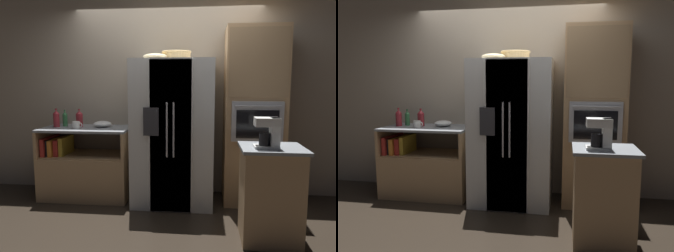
{
  "view_description": "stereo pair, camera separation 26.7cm",
  "coord_description": "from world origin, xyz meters",
  "views": [
    {
      "loc": [
        0.51,
        -4.0,
        1.52
      ],
      "look_at": [
        0.06,
        -0.04,
        0.99
      ],
      "focal_mm": 35.0,
      "sensor_mm": 36.0,
      "label": 1
    },
    {
      "loc": [
        0.78,
        -3.96,
        1.52
      ],
      "look_at": [
        0.06,
        -0.04,
        0.99
      ],
      "focal_mm": 35.0,
      "sensor_mm": 36.0,
      "label": 2
    }
  ],
  "objects": [
    {
      "name": "ground_plane",
      "position": [
        0.0,
        0.0,
        0.0
      ],
      "size": [
        20.0,
        20.0,
        0.0
      ],
      "primitive_type": "plane",
      "color": "black"
    },
    {
      "name": "wall_back",
      "position": [
        0.0,
        0.48,
        1.4
      ],
      "size": [
        12.0,
        0.06,
        2.8
      ],
      "color": "tan",
      "rests_on": "ground_plane"
    },
    {
      "name": "counter_left",
      "position": [
        -1.05,
        0.11,
        0.35
      ],
      "size": [
        1.15,
        0.68,
        0.93
      ],
      "color": "tan",
      "rests_on": "ground_plane"
    },
    {
      "name": "refrigerator",
      "position": [
        0.13,
        0.05,
        0.9
      ],
      "size": [
        0.99,
        0.84,
        1.79
      ],
      "color": "silver",
      "rests_on": "ground_plane"
    },
    {
      "name": "wall_oven",
      "position": [
        1.11,
        0.15,
        1.09
      ],
      "size": [
        0.72,
        0.65,
        2.18
      ],
      "color": "tan",
      "rests_on": "ground_plane"
    },
    {
      "name": "island_counter",
      "position": [
        1.15,
        -0.89,
        0.46
      ],
      "size": [
        0.59,
        0.54,
        0.92
      ],
      "color": "tan",
      "rests_on": "ground_plane"
    },
    {
      "name": "wicker_basket",
      "position": [
        0.15,
        0.15,
        1.85
      ],
      "size": [
        0.37,
        0.37,
        0.11
      ],
      "color": "tan",
      "rests_on": "refrigerator"
    },
    {
      "name": "fruit_bowl",
      "position": [
        -0.09,
        -0.02,
        1.83
      ],
      "size": [
        0.29,
        0.29,
        0.07
      ],
      "color": "beige",
      "rests_on": "refrigerator"
    },
    {
      "name": "bottle_tall",
      "position": [
        -1.15,
        0.17,
        1.04
      ],
      "size": [
        0.09,
        0.09,
        0.24
      ],
      "color": "maroon",
      "rests_on": "counter_left"
    },
    {
      "name": "bottle_short",
      "position": [
        -1.37,
        0.21,
        1.03
      ],
      "size": [
        0.06,
        0.06,
        0.22
      ],
      "color": "#33723F",
      "rests_on": "counter_left"
    },
    {
      "name": "bottle_wide",
      "position": [
        -1.45,
        0.13,
        1.04
      ],
      "size": [
        0.08,
        0.08,
        0.25
      ],
      "color": "maroon",
      "rests_on": "counter_left"
    },
    {
      "name": "mug",
      "position": [
        -1.13,
        0.01,
        0.97
      ],
      "size": [
        0.13,
        0.09,
        0.09
      ],
      "color": "silver",
      "rests_on": "counter_left"
    },
    {
      "name": "mixing_bowl",
      "position": [
        -0.85,
        0.2,
        0.97
      ],
      "size": [
        0.24,
        0.24,
        0.08
      ],
      "color": "white",
      "rests_on": "counter_left"
    },
    {
      "name": "coffee_maker",
      "position": [
        1.1,
        -0.96,
        1.07
      ],
      "size": [
        0.22,
        0.17,
        0.28
      ],
      "color": "white",
      "rests_on": "island_counter"
    }
  ]
}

